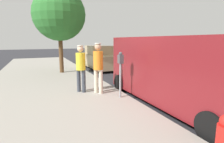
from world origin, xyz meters
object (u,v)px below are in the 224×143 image
pedestrian_in_yellow (81,65)px  street_tree (59,15)px  parked_van (177,69)px  parking_meter_near (120,67)px  pedestrian_in_orange (98,65)px  parked_sedan_behind (100,58)px

pedestrian_in_yellow → street_tree: street_tree is taller
parked_van → parking_meter_near: bearing=-32.1°
parked_van → pedestrian_in_orange: bearing=-40.1°
pedestrian_in_yellow → parked_sedan_behind: size_ratio=0.39×
pedestrian_in_yellow → pedestrian_in_orange: bearing=143.1°
pedestrian_in_orange → parking_meter_near: bearing=124.2°
parking_meter_near → pedestrian_in_yellow: bearing=-47.8°
parked_van → street_tree: street_tree is taller
pedestrian_in_orange → pedestrian_in_yellow: bearing=-36.9°
pedestrian_in_yellow → street_tree: (0.10, -4.54, 2.33)m
pedestrian_in_orange → street_tree: bearing=-82.7°
street_tree → pedestrian_in_yellow: bearing=91.3°
pedestrian_in_yellow → parked_sedan_behind: bearing=-115.2°
pedestrian_in_orange → parked_van: (-2.01, 1.70, -0.04)m
street_tree → parking_meter_near: bearing=101.4°
parking_meter_near → pedestrian_in_orange: pedestrian_in_orange is taller
parking_meter_near → parked_sedan_behind: 7.35m
pedestrian_in_orange → street_tree: size_ratio=0.37×
pedestrian_in_yellow → parked_van: 3.30m
pedestrian_in_yellow → parked_sedan_behind: (-2.81, -5.97, -0.39)m
pedestrian_in_yellow → parked_van: (-2.55, 2.10, 0.02)m
parking_meter_near → parked_sedan_behind: size_ratio=0.34×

